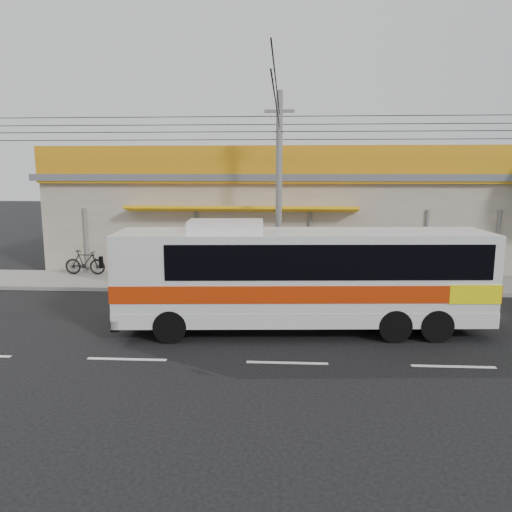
{
  "coord_description": "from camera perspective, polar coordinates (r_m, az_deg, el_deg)",
  "views": [
    {
      "loc": [
        -0.08,
        -14.12,
        4.68
      ],
      "look_at": [
        -1.03,
        2.0,
        1.88
      ],
      "focal_mm": 35.0,
      "sensor_mm": 36.0,
      "label": 1
    }
  ],
  "objects": [
    {
      "name": "lane_markings",
      "position": [
        12.53,
        3.57,
        -12.11
      ],
      "size": [
        50.0,
        0.12,
        0.01
      ],
      "primitive_type": null,
      "color": "silver",
      "rests_on": "ground"
    },
    {
      "name": "sidewalk",
      "position": [
        20.64,
        3.52,
        -3.08
      ],
      "size": [
        30.0,
        3.2,
        0.15
      ],
      "primitive_type": "cube",
      "color": "gray",
      "rests_on": "ground"
    },
    {
      "name": "ground",
      "position": [
        14.88,
        3.55,
        -8.52
      ],
      "size": [
        120.0,
        120.0,
        0.0
      ],
      "primitive_type": "plane",
      "color": "black",
      "rests_on": "ground"
    },
    {
      "name": "motorbike_red",
      "position": [
        19.57,
        -6.95,
        -2.22
      ],
      "size": [
        1.84,
        0.82,
        0.94
      ],
      "primitive_type": "imported",
      "rotation": [
        0.0,
        0.0,
        1.68
      ],
      "color": "maroon",
      "rests_on": "sidewalk"
    },
    {
      "name": "coach_bus",
      "position": [
        14.49,
        5.96,
        -1.9
      ],
      "size": [
        10.72,
        2.96,
        3.26
      ],
      "rotation": [
        0.0,
        0.0,
        0.07
      ],
      "color": "silver",
      "rests_on": "ground"
    },
    {
      "name": "motorbike_dark",
      "position": [
        23.03,
        -18.96,
        -0.7
      ],
      "size": [
        1.79,
        0.52,
        1.07
      ],
      "primitive_type": "imported",
      "rotation": [
        0.0,
        0.0,
        1.56
      ],
      "color": "black",
      "rests_on": "sidewalk"
    },
    {
      "name": "utility_pole",
      "position": [
        19.59,
        2.69,
        14.54
      ],
      "size": [
        34.0,
        14.0,
        7.63
      ],
      "color": "#60605D",
      "rests_on": "ground"
    },
    {
      "name": "storefront_building",
      "position": [
        25.77,
        3.54,
        4.51
      ],
      "size": [
        22.6,
        9.2,
        5.7
      ],
      "color": "gray",
      "rests_on": "ground"
    }
  ]
}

